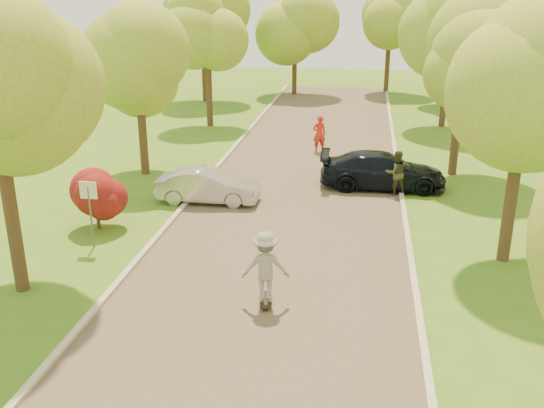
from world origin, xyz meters
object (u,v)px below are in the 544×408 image
Objects in this scene: street_sign at (89,200)px; silver_sedan at (208,186)px; skateboarder at (266,267)px; longboard at (266,300)px; dark_sedan at (383,170)px; person_striped at (319,134)px; person_olive at (396,173)px.

silver_sedan is at bearing 62.15° from street_sign.
longboard is at bearing 80.90° from skateboarder.
street_sign reaches higher than dark_sedan.
street_sign reaches higher than person_striped.
longboard is 10.21m from person_olive.
skateboarder is at bearing -155.94° from silver_sedan.
skateboarder is at bearing 69.90° from person_striped.
silver_sedan reaches higher than longboard.
skateboarder reaches higher than dark_sedan.
person_olive is at bearing -120.03° from skateboarder.
person_olive is at bearing 100.06° from person_striped.
person_striped is at bearing 64.75° from street_sign.
longboard is at bearing -155.94° from silver_sedan.
dark_sedan is 10.77m from skateboarder.
dark_sedan is at bearing -67.77° from silver_sedan.
person_olive is at bearing 35.06° from street_sign.
silver_sedan is (2.50, 4.73, -0.92)m from street_sign.
person_olive is (3.64, 9.51, 0.78)m from longboard.
street_sign is at bearing -34.01° from longboard.
longboard is (5.96, -2.77, -1.46)m from street_sign.
dark_sedan is (9.10, 7.53, -0.83)m from street_sign.
dark_sedan is 0.95m from person_olive.
person_striped is at bearing 27.95° from dark_sedan.
person_striped is at bearing -75.51° from person_olive.
dark_sedan is 2.77× the size of person_striped.
street_sign is 6.59m from skateboarder.
skateboarder reaches higher than person_olive.
skateboarder is 1.03× the size of person_striped.
street_sign is 0.56× the size of silver_sedan.
person_striped reaches higher than person_olive.
skateboarder is (3.46, -7.50, 0.42)m from silver_sedan.
person_olive is (9.60, 6.74, -0.67)m from street_sign.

